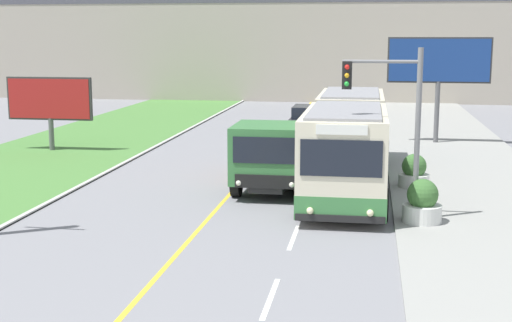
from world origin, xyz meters
name	(u,v)px	position (x,y,z in m)	size (l,w,h in m)	color
city_bus	(348,142)	(3.96, 19.60, 1.60)	(2.72, 12.98, 3.14)	beige
dump_truck	(274,155)	(1.43, 18.21, 1.26)	(2.58, 6.95, 2.46)	black
car_distant	(307,119)	(1.20, 33.81, 0.69)	(1.80, 4.30, 1.45)	black
traffic_light_mast	(393,111)	(5.38, 14.57, 3.27)	(2.28, 0.32, 5.09)	slate
billboard_large	(439,64)	(8.03, 30.23, 4.01)	(5.04, 0.24, 5.31)	#59595B
billboard_small	(50,100)	(-10.17, 25.19, 2.39)	(4.14, 0.24, 3.48)	#59595B
planter_round_near	(422,203)	(6.29, 14.33, 0.63)	(1.13, 1.13, 1.27)	silver
planter_round_second	(414,173)	(6.33, 19.22, 0.60)	(1.09, 1.09, 1.19)	silver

